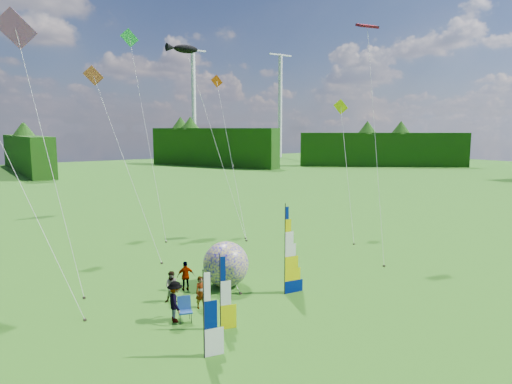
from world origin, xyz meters
TOP-DOWN VIEW (x-y plane):
  - ground at (0.00, 0.00)m, footprint 220.00×220.00m
  - treeline_ring at (0.00, 0.00)m, footprint 210.00×210.00m
  - turbine_left at (70.00, 95.00)m, footprint 8.00×1.20m
  - turbine_right at (45.00, 102.00)m, footprint 8.00×1.20m
  - feather_banner_main at (0.48, 3.49)m, footprint 1.27×0.27m
  - side_banner_left at (-4.47, 1.66)m, footprint 0.91×0.33m
  - side_banner_far at (-6.19, -0.10)m, footprint 0.99×0.29m
  - bol_inflatable at (-1.44, 6.29)m, footprint 2.79×2.79m
  - spectator_a at (-4.00, 4.33)m, footprint 0.60×0.41m
  - spectator_b at (-4.85, 5.78)m, footprint 0.87×0.71m
  - spectator_c at (-5.70, 3.57)m, footprint 0.70×1.28m
  - spectator_d at (-3.56, 6.95)m, footprint 1.00×0.61m
  - camp_chair at (-5.36, 3.29)m, footprint 0.81×0.81m
  - kite_whale at (5.54, 20.09)m, footprint 6.21×13.87m
  - kite_rainbow_delta at (-9.14, 12.05)m, footprint 8.08×11.33m
  - kite_parafoil at (10.82, 6.75)m, footprint 10.61×11.51m
  - small_kite_red at (-3.45, 16.49)m, footprint 6.63×11.53m
  - small_kite_orange at (6.19, 18.32)m, footprint 5.48×10.73m
  - small_kite_yellow at (13.10, 11.53)m, footprint 8.82×9.73m
  - small_kite_pink at (-10.85, 9.15)m, footprint 8.31×10.27m
  - small_kite_green at (0.54, 22.76)m, footprint 7.61×14.32m

SIDE VIEW (x-z plane):
  - ground at x=0.00m, z-range 0.00..0.00m
  - camp_chair at x=-5.36m, z-range 0.00..1.13m
  - spectator_a at x=-4.00m, z-range 0.00..1.58m
  - spectator_b at x=-4.85m, z-range 0.00..1.60m
  - spectator_d at x=-3.56m, z-range 0.00..1.60m
  - spectator_c at x=-5.70m, z-range 0.00..1.87m
  - bol_inflatable at x=-1.44m, z-range 0.00..2.52m
  - side_banner_left at x=-4.47m, z-range 0.00..3.27m
  - side_banner_far at x=-6.19m, z-range 0.00..3.35m
  - feather_banner_main at x=0.48m, z-range 0.00..4.68m
  - treeline_ring at x=0.00m, z-range 0.00..8.00m
  - small_kite_yellow at x=13.10m, z-range 0.00..11.64m
  - small_kite_pink at x=-10.85m, z-range 0.00..13.01m
  - small_kite_red at x=-3.45m, z-range 0.00..13.76m
  - small_kite_orange at x=6.19m, z-range 0.00..13.88m
  - kite_rainbow_delta at x=-9.14m, z-range 0.00..16.17m
  - kite_whale at x=5.54m, z-range 0.00..17.50m
  - kite_parafoil at x=10.82m, z-range 0.00..17.84m
  - small_kite_green at x=0.54m, z-range 0.00..18.38m
  - turbine_left at x=70.00m, z-range 0.00..30.00m
  - turbine_right at x=45.00m, z-range 0.00..30.00m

